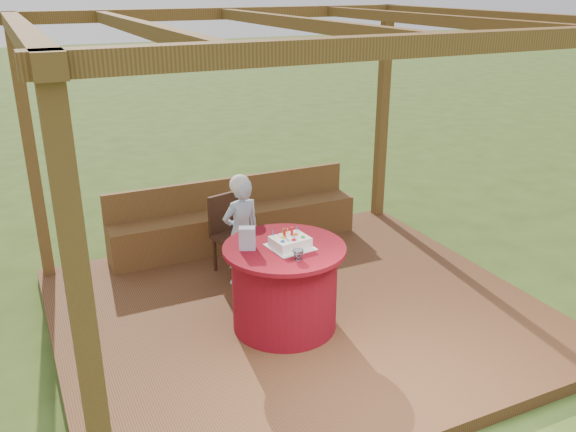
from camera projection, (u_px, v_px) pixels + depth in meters
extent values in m
plane|color=#344D19|center=(299.00, 319.00, 5.99)|extent=(60.00, 60.00, 0.00)
cube|color=brown|center=(299.00, 314.00, 5.97)|extent=(4.50, 4.00, 0.12)
cube|color=brown|center=(86.00, 342.00, 3.04)|extent=(0.12, 0.12, 2.60)
cube|color=brown|center=(31.00, 158.00, 6.21)|extent=(0.12, 0.12, 2.60)
cube|color=brown|center=(382.00, 120.00, 7.92)|extent=(0.12, 0.12, 2.60)
cube|color=brown|center=(451.00, 43.00, 3.41)|extent=(4.50, 0.14, 0.12)
cube|color=brown|center=(223.00, 13.00, 6.58)|extent=(4.50, 0.14, 0.12)
cube|color=brown|center=(21.00, 32.00, 4.14)|extent=(0.14, 4.00, 0.12)
cube|color=brown|center=(499.00, 17.00, 5.84)|extent=(0.14, 4.00, 0.12)
cube|color=brown|center=(143.00, 29.00, 4.47)|extent=(0.10, 3.70, 0.10)
cube|color=brown|center=(301.00, 24.00, 4.99)|extent=(0.10, 3.70, 0.10)
cube|color=brown|center=(429.00, 20.00, 5.51)|extent=(0.10, 3.70, 0.10)
cube|color=brown|center=(236.00, 228.00, 7.30)|extent=(3.00, 0.42, 0.45)
cube|color=brown|center=(230.00, 192.00, 7.31)|extent=(3.00, 0.06, 0.35)
cylinder|color=maroon|center=(284.00, 289.00, 5.52)|extent=(0.95, 0.95, 0.76)
cylinder|color=maroon|center=(284.00, 249.00, 5.38)|extent=(1.10, 1.10, 0.04)
cube|color=#381D11|center=(235.00, 237.00, 6.57)|extent=(0.50, 0.50, 0.05)
cylinder|color=#381D11|center=(232.00, 263.00, 6.43)|extent=(0.04, 0.04, 0.40)
cylinder|color=#381D11|center=(256.00, 255.00, 6.62)|extent=(0.04, 0.04, 0.40)
cylinder|color=#381D11|center=(215.00, 254.00, 6.66)|extent=(0.04, 0.04, 0.40)
cylinder|color=#381D11|center=(239.00, 246.00, 6.85)|extent=(0.04, 0.04, 0.40)
cube|color=#381D11|center=(225.00, 213.00, 6.62)|extent=(0.40, 0.14, 0.45)
imported|color=#90B2D7|center=(241.00, 232.00, 6.26)|extent=(0.46, 0.34, 1.15)
sphere|color=white|center=(240.00, 185.00, 6.08)|extent=(0.21, 0.21, 0.21)
cube|color=white|center=(290.00, 247.00, 5.35)|extent=(0.39, 0.39, 0.01)
cube|color=white|center=(290.00, 242.00, 5.34)|extent=(0.34, 0.28, 0.09)
cylinder|color=red|center=(285.00, 232.00, 5.33)|extent=(0.03, 0.03, 0.08)
cylinder|color=red|center=(292.00, 231.00, 5.35)|extent=(0.03, 0.03, 0.08)
sphere|color=blue|center=(283.00, 240.00, 5.23)|extent=(0.04, 0.04, 0.04)
sphere|color=red|center=(294.00, 239.00, 5.26)|extent=(0.04, 0.04, 0.04)
sphere|color=green|center=(303.00, 236.00, 5.31)|extent=(0.04, 0.04, 0.04)
sphere|color=yellow|center=(283.00, 236.00, 5.31)|extent=(0.04, 0.04, 0.04)
sphere|color=orange|center=(296.00, 234.00, 5.37)|extent=(0.04, 0.04, 0.04)
cube|color=#C781B3|center=(247.00, 238.00, 5.28)|extent=(0.17, 0.14, 0.20)
imported|color=white|center=(298.00, 255.00, 5.10)|extent=(0.10, 0.10, 0.09)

